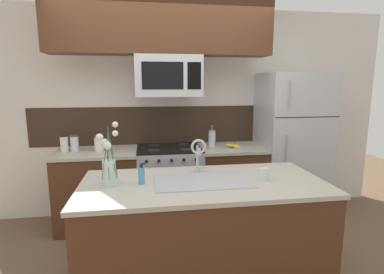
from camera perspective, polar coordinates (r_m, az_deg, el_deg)
name	(u,v)px	position (r m, az deg, el deg)	size (l,w,h in m)	color
ground_plane	(178,261)	(3.11, -2.76, -22.58)	(10.00, 10.00, 0.00)	brown
rear_partition	(189,113)	(3.94, -0.50, 4.63)	(5.20, 0.10, 2.60)	silver
splash_band	(167,125)	(3.87, -4.78, 2.26)	(3.37, 0.01, 0.48)	#332319
back_counter_left	(99,188)	(3.76, -17.31, -9.33)	(0.95, 0.65, 0.91)	#4C2B19
back_counter_right	(230,182)	(3.85, 7.33, -8.46)	(0.81, 0.65, 0.91)	#4C2B19
stove_range	(170,184)	(3.72, -4.28, -9.00)	(0.76, 0.64, 0.93)	#B7BABF
microwave	(168,76)	(3.49, -4.54, 11.49)	(0.74, 0.40, 0.46)	#B7BABF
upper_cabinet_band	(161,27)	(3.51, -5.84, 20.13)	(2.45, 0.34, 0.60)	#4C2B19
refrigerator	(291,145)	(4.04, 18.30, -1.43)	(0.81, 0.74, 1.81)	#B7BABF
storage_jar_tall	(64,143)	(3.72, -23.15, -1.11)	(0.09, 0.09, 0.19)	silver
storage_jar_medium	(75,143)	(3.69, -21.47, -1.08)	(0.09, 0.09, 0.19)	silver
storage_jar_short	(99,144)	(3.62, -17.28, -1.21)	(0.11, 0.11, 0.17)	silver
banana_bunch	(234,146)	(3.67, 7.98, -1.69)	(0.19, 0.12, 0.08)	yellow
french_press	(212,138)	(3.71, 3.81, -0.27)	(0.09, 0.09, 0.27)	silver
island_counter	(203,234)	(2.60, 2.12, -17.95)	(1.94, 0.90, 0.91)	#4C2B19
kitchen_sink	(203,190)	(2.44, 2.05, -9.96)	(0.76, 0.44, 0.16)	#ADAFB5
sink_faucet	(198,151)	(2.57, 1.21, -2.72)	(0.14, 0.14, 0.31)	#B7BABF
dish_soap_bottle	(142,175)	(2.38, -9.59, -7.19)	(0.06, 0.05, 0.16)	#4C93C6
drinking_glass	(264,174)	(2.50, 13.55, -6.91)	(0.08, 0.08, 0.10)	silver
flower_vase	(109,166)	(2.37, -15.56, -5.41)	(0.16, 0.19, 0.48)	silver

